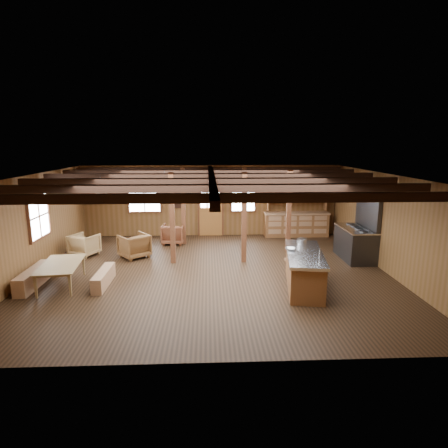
{
  "coord_description": "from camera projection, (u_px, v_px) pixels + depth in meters",
  "views": [
    {
      "loc": [
        -0.11,
        -10.22,
        3.67
      ],
      "look_at": [
        0.37,
        0.66,
        1.29
      ],
      "focal_mm": 30.0,
      "sensor_mm": 36.0,
      "label": 1
    }
  ],
  "objects": [
    {
      "name": "armchair_a",
      "position": [
        134.0,
        246.0,
        12.13
      ],
      "size": [
        1.18,
        1.19,
        0.78
      ],
      "primitive_type": "imported",
      "rotation": [
        0.0,
        0.0,
        3.82
      ],
      "color": "brown",
      "rests_on": "floor"
    },
    {
      "name": "counter_pot",
      "position": [
        302.0,
        242.0,
        10.2
      ],
      "size": [
        0.26,
        0.26,
        0.16
      ],
      "primitive_type": "cylinder",
      "color": "silver",
      "rests_on": "kitchen_island"
    },
    {
      "name": "dining_table",
      "position": [
        63.0,
        275.0,
        9.73
      ],
      "size": [
        1.13,
        1.8,
        0.6
      ],
      "primitive_type": "imported",
      "rotation": [
        0.0,
        0.0,
        1.68
      ],
      "color": "olive",
      "rests_on": "floor"
    },
    {
      "name": "back_door",
      "position": [
        211.0,
        214.0,
        14.91
      ],
      "size": [
        1.02,
        0.08,
        2.15
      ],
      "color": "brown",
      "rests_on": "floor"
    },
    {
      "name": "window_back_left",
      "position": [
        144.0,
        196.0,
        14.66
      ],
      "size": [
        1.32,
        0.06,
        1.32
      ],
      "color": "white",
      "rests_on": "wall_back"
    },
    {
      "name": "armchair_b",
      "position": [
        173.0,
        234.0,
        13.79
      ],
      "size": [
        0.85,
        0.87,
        0.73
      ],
      "primitive_type": "imported",
      "rotation": [
        0.0,
        0.0,
        3.06
      ],
      "color": "brown",
      "rests_on": "floor"
    },
    {
      "name": "pot_rack",
      "position": [
        331.0,
        192.0,
        10.61
      ],
      "size": [
        0.39,
        3.0,
        0.45
      ],
      "color": "#323234",
      "rests_on": "ceiling"
    },
    {
      "name": "bowl",
      "position": [
        290.0,
        249.0,
        9.67
      ],
      "size": [
        0.32,
        0.32,
        0.06
      ],
      "primitive_type": "imported",
      "rotation": [
        0.0,
        0.0,
        -0.31
      ],
      "color": "silver",
      "rests_on": "kitchen_island"
    },
    {
      "name": "pendant_lamps",
      "position": [
        136.0,
        191.0,
        11.16
      ],
      "size": [
        1.86,
        2.36,
        0.66
      ],
      "color": "#323234",
      "rests_on": "ceiling"
    },
    {
      "name": "room",
      "position": [
        212.0,
        225.0,
        10.46
      ],
      "size": [
        10.04,
        9.04,
        2.84
      ],
      "color": "black",
      "rests_on": "ground"
    },
    {
      "name": "notice_boards",
      "position": [
        172.0,
        195.0,
        14.69
      ],
      "size": [
        1.08,
        0.03,
        0.9
      ],
      "color": "beige",
      "rests_on": "wall_back"
    },
    {
      "name": "step_stool",
      "position": [
        295.0,
        257.0,
        11.56
      ],
      "size": [
        0.53,
        0.41,
        0.43
      ],
      "primitive_type": "cube",
      "rotation": [
        0.0,
        0.0,
        0.13
      ],
      "color": "#946743",
      "rests_on": "floor"
    },
    {
      "name": "window_left",
      "position": [
        39.0,
        216.0,
        10.69
      ],
      "size": [
        0.14,
        1.24,
        1.32
      ],
      "color": "white",
      "rests_on": "wall_back"
    },
    {
      "name": "ceiling_joists",
      "position": [
        212.0,
        179.0,
        10.36
      ],
      "size": [
        9.8,
        8.82,
        0.18
      ],
      "color": "black",
      "rests_on": "ceiling"
    },
    {
      "name": "bench_aisle",
      "position": [
        104.0,
        278.0,
        9.79
      ],
      "size": [
        0.27,
        1.44,
        0.4
      ],
      "primitive_type": "cube",
      "color": "#946743",
      "rests_on": "floor"
    },
    {
      "name": "kitchen_island",
      "position": [
        304.0,
        269.0,
        9.6
      ],
      "size": [
        1.27,
        2.61,
        1.2
      ],
      "rotation": [
        0.0,
        0.0,
        -0.16
      ],
      "color": "brown",
      "rests_on": "floor"
    },
    {
      "name": "back_counter",
      "position": [
        296.0,
        221.0,
        14.88
      ],
      "size": [
        2.55,
        0.6,
        2.45
      ],
      "color": "brown",
      "rests_on": "floor"
    },
    {
      "name": "commercial_range",
      "position": [
        357.0,
        238.0,
        11.91
      ],
      "size": [
        0.89,
        1.74,
        2.15
      ],
      "color": "#323234",
      "rests_on": "floor"
    },
    {
      "name": "window_back_right",
      "position": [
        243.0,
        196.0,
        14.83
      ],
      "size": [
        1.02,
        0.06,
        1.32
      ],
      "color": "white",
      "rests_on": "wall_back"
    },
    {
      "name": "timber_posts",
      "position": [
        227.0,
        212.0,
        12.51
      ],
      "size": [
        3.95,
        2.35,
        2.8
      ],
      "color": "#4C2615",
      "rests_on": "floor"
    },
    {
      "name": "bench_wall",
      "position": [
        34.0,
        278.0,
        9.71
      ],
      "size": [
        0.32,
        1.68,
        0.46
      ],
      "primitive_type": "cube",
      "color": "#946743",
      "rests_on": "floor"
    },
    {
      "name": "armchair_c",
      "position": [
        84.0,
        245.0,
        12.34
      ],
      "size": [
        1.03,
        1.05,
        0.73
      ],
      "primitive_type": "imported",
      "rotation": [
        0.0,
        0.0,
        2.72
      ],
      "color": "olive",
      "rests_on": "floor"
    }
  ]
}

